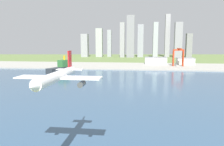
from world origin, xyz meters
name	(u,v)px	position (x,y,z in m)	size (l,w,h in m)	color
ground_plane	(126,81)	(0.00, 300.00, 0.00)	(2400.00, 2400.00, 0.00)	olive
water_bay	(123,91)	(0.00, 240.00, 0.07)	(840.00, 360.00, 0.15)	#385675
industrial_pier	(131,66)	(0.00, 490.00, 1.25)	(840.00, 140.00, 2.50)	#A6A499
airplane_landing	(57,77)	(-16.57, 86.06, 39.86)	(36.56, 42.76, 14.39)	white
container_barge	(61,68)	(-123.68, 377.86, 8.25)	(32.81, 57.38, 29.87)	#2D3338
port_crane_red	(179,53)	(104.19, 486.72, 31.09)	(23.17, 45.66, 39.74)	red
warehouse_main	(156,61)	(58.82, 529.88, 10.92)	(52.24, 29.68, 16.80)	white
warehouse_annex	(185,61)	(128.86, 531.61, 10.37)	(40.67, 26.13, 15.69)	silver
distant_skyline	(138,41)	(13.92, 812.44, 61.82)	(409.16, 70.51, 159.29)	#9B9BA3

